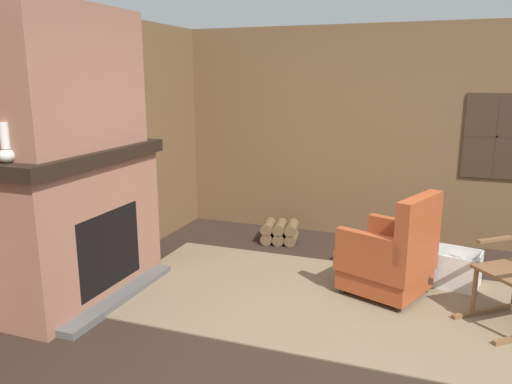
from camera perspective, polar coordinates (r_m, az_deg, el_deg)
The scene contains 11 objects.
ground_plane at distance 3.89m, azimuth 10.84°, elevation -16.35°, with size 14.00×14.00×0.00m, color #2D2119.
wood_panel_wall_left at distance 4.58m, azimuth -21.87°, elevation 3.88°, with size 0.06×5.66×2.47m.
wood_panel_wall_back at distance 5.97m, azimuth 15.69°, elevation 6.28°, with size 5.66×0.09×2.47m.
fireplace_hearth at distance 4.53m, azimuth -18.67°, elevation -3.60°, with size 0.67×1.69×1.30m.
chimney_breast at distance 4.36m, azimuth -20.00°, elevation 12.10°, with size 0.40×1.40×1.15m.
area_rug at distance 4.47m, azimuth 7.23°, elevation -12.01°, with size 3.56×1.87×0.01m.
armchair at distance 4.55m, azimuth 15.13°, elevation -7.31°, with size 0.87×0.85×0.94m.
firewood_stack at distance 5.84m, azimuth 2.75°, elevation -4.58°, with size 0.46×0.39×0.25m.
laundry_basket at distance 4.99m, azimuth 21.44°, elevation -8.09°, with size 0.55×0.45×0.34m.
oil_lamp_vase at distance 3.91m, azimuth -26.67°, elevation 4.47°, with size 0.12×0.12×0.29m.
storage_case at distance 4.70m, azimuth -17.15°, elevation 6.20°, with size 0.16×0.27×0.15m.
Camera 1 is at (0.49, -3.36, 1.90)m, focal length 35.00 mm.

